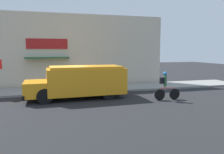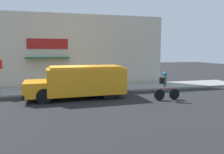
% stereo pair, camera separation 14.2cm
% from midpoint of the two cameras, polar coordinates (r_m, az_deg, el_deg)
% --- Properties ---
extents(ground_plane, '(70.00, 70.00, 0.00)m').
position_cam_midpoint_polar(ground_plane, '(14.70, -11.43, -4.53)').
color(ground_plane, '#232326').
extents(sidewalk, '(28.00, 2.95, 0.13)m').
position_cam_midpoint_polar(sidewalk, '(16.14, -11.80, -3.29)').
color(sidewalk, gray).
rests_on(sidewalk, ground_plane).
extents(storefront, '(16.37, 1.09, 5.75)m').
position_cam_midpoint_polar(storefront, '(17.62, -12.49, 6.71)').
color(storefront, beige).
rests_on(storefront, ground_plane).
extents(school_bus, '(5.94, 2.68, 1.95)m').
position_cam_midpoint_polar(school_bus, '(13.35, -8.62, -1.09)').
color(school_bus, orange).
rests_on(school_bus, ground_plane).
extents(cyclist, '(1.59, 0.23, 1.67)m').
position_cam_midpoint_polar(cyclist, '(13.08, 13.50, -2.29)').
color(cyclist, black).
rests_on(cyclist, ground_plane).
extents(trash_bin, '(0.58, 0.58, 0.92)m').
position_cam_midpoint_polar(trash_bin, '(16.85, -9.81, -1.01)').
color(trash_bin, slate).
rests_on(trash_bin, sidewalk).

